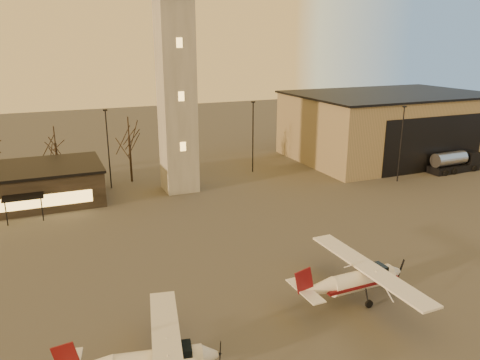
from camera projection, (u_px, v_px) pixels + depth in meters
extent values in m
plane|color=#484643|center=(298.00, 308.00, 33.24)|extent=(220.00, 220.00, 0.00)
cube|color=gray|center=(177.00, 95.00, 56.24)|extent=(4.00, 4.00, 24.00)
cube|color=#978263|center=(388.00, 126.00, 75.29)|extent=(30.00, 20.00, 10.00)
cube|color=black|center=(391.00, 94.00, 73.81)|extent=(30.60, 20.60, 0.30)
cube|color=black|center=(435.00, 144.00, 66.75)|extent=(18.00, 0.10, 8.00)
cube|color=black|center=(23.00, 197.00, 48.65)|extent=(4.00, 2.00, 0.20)
cylinder|color=black|center=(108.00, 150.00, 58.76)|extent=(0.16, 0.16, 10.00)
cube|color=black|center=(105.00, 110.00, 57.32)|extent=(0.50, 0.25, 0.18)
cylinder|color=black|center=(253.00, 138.00, 66.28)|extent=(0.16, 0.16, 10.00)
cube|color=black|center=(253.00, 102.00, 64.83)|extent=(0.50, 0.25, 0.18)
cylinder|color=black|center=(401.00, 145.00, 61.71)|extent=(0.16, 0.16, 10.00)
cube|color=black|center=(405.00, 107.00, 60.26)|extent=(0.50, 0.25, 0.18)
cylinder|color=black|center=(57.00, 162.00, 62.48)|extent=(0.28, 0.28, 5.25)
cylinder|color=black|center=(131.00, 159.00, 62.20)|extent=(0.28, 0.28, 6.16)
cylinder|color=black|center=(191.00, 154.00, 67.52)|extent=(0.28, 0.28, 4.97)
cylinder|color=white|center=(361.00, 280.00, 34.25)|extent=(5.19, 1.55, 1.46)
cone|color=white|center=(394.00, 272.00, 35.44)|extent=(1.04, 1.41, 1.39)
cone|color=white|center=(317.00, 289.00, 32.70)|extent=(2.72, 1.28, 1.24)
cube|color=black|center=(374.00, 271.00, 34.54)|extent=(1.71, 1.21, 0.79)
cube|color=#600D13|center=(359.00, 281.00, 34.18)|extent=(6.09, 1.62, 0.25)
cube|color=white|center=(369.00, 268.00, 34.22)|extent=(1.91, 12.39, 0.16)
cube|color=white|center=(305.00, 290.00, 32.28)|extent=(1.08, 3.73, 0.09)
cube|color=#600D13|center=(304.00, 281.00, 32.01)|extent=(1.56, 0.12, 1.91)
cone|color=silver|center=(210.00, 355.00, 26.19)|extent=(1.20, 1.48, 1.32)
cube|color=black|center=(177.00, 352.00, 25.70)|extent=(1.79, 1.41, 0.75)
cube|color=silver|center=(167.00, 348.00, 25.50)|extent=(3.89, 11.80, 0.15)
cube|color=#5C0D0F|center=(66.00, 358.00, 24.44)|extent=(1.47, 0.38, 1.81)
cube|color=black|center=(454.00, 168.00, 67.66)|extent=(8.18, 2.52, 1.05)
cube|color=black|center=(470.00, 157.00, 68.52)|extent=(1.97, 2.25, 1.72)
cube|color=black|center=(473.00, 155.00, 68.70)|extent=(0.15, 1.82, 0.96)
cylinder|color=#B9B9BE|center=(449.00, 159.00, 66.78)|extent=(5.40, 2.15, 2.01)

